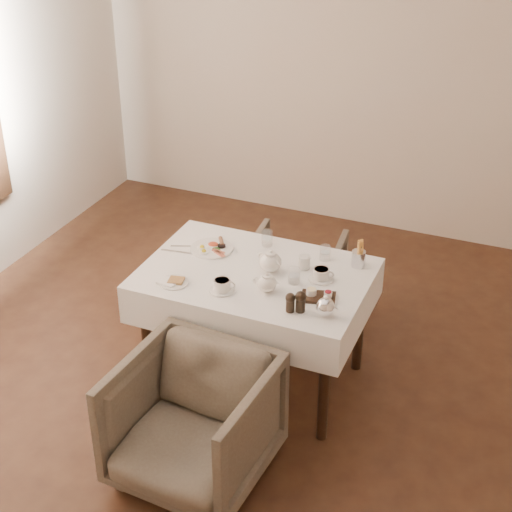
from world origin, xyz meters
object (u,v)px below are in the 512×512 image
at_px(armchair_near, 193,423).
at_px(armchair_far, 295,277).
at_px(table, 255,290).
at_px(breakfast_plate, 212,248).
at_px(teapot_centre, 270,261).

bearing_deg(armchair_near, armchair_far, 95.73).
distance_m(table, armchair_far, 0.85).
distance_m(breakfast_plate, teapot_centre, 0.43).
relative_size(breakfast_plate, teapot_centre, 1.46).
bearing_deg(teapot_centre, breakfast_plate, -170.62).
bearing_deg(breakfast_plate, armchair_near, -77.54).
bearing_deg(armchair_far, breakfast_plate, 58.04).
bearing_deg(armchair_near, breakfast_plate, 113.63).
distance_m(armchair_far, breakfast_plate, 0.85).
height_order(table, armchair_near, table).
xyz_separation_m(table, armchair_near, (0.01, -0.85, -0.30)).
height_order(breakfast_plate, teapot_centre, teapot_centre).
height_order(table, breakfast_plate, breakfast_plate).
distance_m(armchair_far, teapot_centre, 0.92).
xyz_separation_m(armchair_near, breakfast_plate, (-0.35, 1.00, 0.42)).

